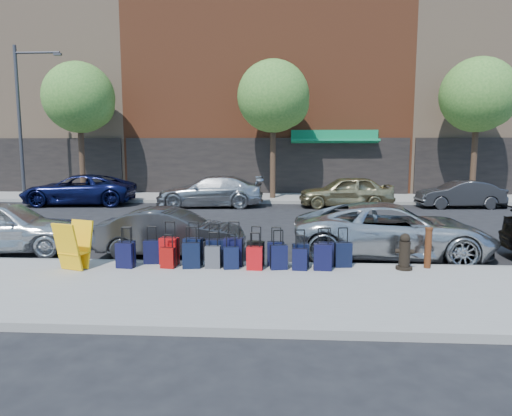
# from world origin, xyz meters

# --- Properties ---
(ground) EXTENTS (120.00, 120.00, 0.00)m
(ground) POSITION_xyz_m (0.00, 0.00, 0.00)
(ground) COLOR black
(ground) RESTS_ON ground
(sidewalk_near) EXTENTS (60.00, 4.00, 0.15)m
(sidewalk_near) POSITION_xyz_m (0.00, -6.50, 0.07)
(sidewalk_near) COLOR gray
(sidewalk_near) RESTS_ON ground
(sidewalk_far) EXTENTS (60.00, 4.00, 0.15)m
(sidewalk_far) POSITION_xyz_m (0.00, 10.00, 0.07)
(sidewalk_far) COLOR gray
(sidewalk_far) RESTS_ON ground
(curb_near) EXTENTS (60.00, 0.08, 0.15)m
(curb_near) POSITION_xyz_m (0.00, -4.48, 0.07)
(curb_near) COLOR gray
(curb_near) RESTS_ON ground
(curb_far) EXTENTS (60.00, 0.08, 0.15)m
(curb_far) POSITION_xyz_m (0.00, 7.98, 0.07)
(curb_far) COLOR gray
(curb_far) RESTS_ON ground
(building_left) EXTENTS (15.00, 12.12, 16.00)m
(building_left) POSITION_xyz_m (-16.00, 17.98, 7.98)
(building_left) COLOR #96775B
(building_left) RESTS_ON ground
(building_center) EXTENTS (17.00, 12.85, 20.00)m
(building_center) POSITION_xyz_m (0.00, 17.99, 9.98)
(building_center) COLOR brown
(building_center) RESTS_ON ground
(building_right) EXTENTS (15.00, 12.12, 18.00)m
(building_right) POSITION_xyz_m (16.00, 17.99, 8.98)
(building_right) COLOR #96775B
(building_right) RESTS_ON ground
(tree_left) EXTENTS (3.80, 3.80, 7.27)m
(tree_left) POSITION_xyz_m (-9.86, 9.50, 5.41)
(tree_left) COLOR black
(tree_left) RESTS_ON sidewalk_far
(tree_center) EXTENTS (3.80, 3.80, 7.27)m
(tree_center) POSITION_xyz_m (0.64, 9.50, 5.41)
(tree_center) COLOR black
(tree_center) RESTS_ON sidewalk_far
(tree_right) EXTENTS (3.80, 3.80, 7.27)m
(tree_right) POSITION_xyz_m (11.14, 9.50, 5.41)
(tree_right) COLOR black
(tree_right) RESTS_ON sidewalk_far
(streetlight) EXTENTS (2.59, 0.18, 8.00)m
(streetlight) POSITION_xyz_m (-12.80, 8.80, 4.66)
(streetlight) COLOR #333338
(streetlight) RESTS_ON sidewalk_far
(suitcase_front_0) EXTENTS (0.38, 0.22, 0.88)m
(suitcase_front_0) POSITION_xyz_m (-2.55, -4.85, 0.43)
(suitcase_front_0) COLOR black
(suitcase_front_0) RESTS_ON sidewalk_near
(suitcase_front_1) EXTENTS (0.39, 0.25, 0.88)m
(suitcase_front_1) POSITION_xyz_m (-1.99, -4.76, 0.43)
(suitcase_front_1) COLOR black
(suitcase_front_1) RESTS_ON sidewalk_near
(suitcase_front_2) EXTENTS (0.45, 0.30, 1.01)m
(suitcase_front_2) POSITION_xyz_m (-1.56, -4.81, 0.47)
(suitcase_front_2) COLOR #A40A0B
(suitcase_front_2) RESTS_ON sidewalk_near
(suitcase_front_3) EXTENTS (0.45, 0.30, 1.01)m
(suitcase_front_3) POSITION_xyz_m (-1.00, -4.83, 0.47)
(suitcase_front_3) COLOR black
(suitcase_front_3) RESTS_ON sidewalk_near
(suitcase_front_4) EXTENTS (0.44, 0.29, 0.97)m
(suitcase_front_4) POSITION_xyz_m (-0.50, -4.82, 0.45)
(suitcase_front_4) COLOR black
(suitcase_front_4) RESTS_ON sidewalk_near
(suitcase_front_5) EXTENTS (0.45, 0.27, 1.03)m
(suitcase_front_5) POSITION_xyz_m (-0.05, -4.83, 0.47)
(suitcase_front_5) COLOR black
(suitcase_front_5) RESTS_ON sidewalk_near
(suitcase_front_6) EXTENTS (0.41, 0.27, 0.92)m
(suitcase_front_6) POSITION_xyz_m (0.46, -4.80, 0.44)
(suitcase_front_6) COLOR black
(suitcase_front_6) RESTS_ON sidewalk_near
(suitcase_front_7) EXTENTS (0.39, 0.24, 0.90)m
(suitcase_front_7) POSITION_xyz_m (0.92, -4.77, 0.43)
(suitcase_front_7) COLOR black
(suitcase_front_7) RESTS_ON sidewalk_near
(suitcase_front_8) EXTENTS (0.38, 0.25, 0.86)m
(suitcase_front_8) POSITION_xyz_m (1.49, -4.85, 0.42)
(suitcase_front_8) COLOR black
(suitcase_front_8) RESTS_ON sidewalk_near
(suitcase_front_9) EXTENTS (0.37, 0.21, 0.90)m
(suitcase_front_9) POSITION_xyz_m (2.06, -4.76, 0.43)
(suitcase_front_9) COLOR black
(suitcase_front_9) RESTS_ON sidewalk_near
(suitcase_front_10) EXTENTS (0.40, 0.25, 0.91)m
(suitcase_front_10) POSITION_xyz_m (2.46, -4.79, 0.44)
(suitcase_front_10) COLOR black
(suitcase_front_10) RESTS_ON sidewalk_near
(suitcase_back_0) EXTENTS (0.41, 0.26, 0.92)m
(suitcase_back_0) POSITION_xyz_m (-2.48, -5.16, 0.44)
(suitcase_back_0) COLOR black
(suitcase_back_0) RESTS_ON sidewalk_near
(suitcase_back_2) EXTENTS (0.34, 0.23, 0.76)m
(suitcase_back_2) POSITION_xyz_m (-1.51, -5.13, 0.39)
(suitcase_back_2) COLOR maroon
(suitcase_back_2) RESTS_ON sidewalk_near
(suitcase_back_3) EXTENTS (0.42, 0.28, 0.94)m
(suitcase_back_3) POSITION_xyz_m (-0.98, -5.10, 0.44)
(suitcase_back_3) COLOR black
(suitcase_back_3) RESTS_ON sidewalk_near
(suitcase_back_4) EXTENTS (0.35, 0.21, 0.82)m
(suitcase_back_4) POSITION_xyz_m (-0.49, -5.07, 0.41)
(suitcase_back_4) COLOR #404146
(suitcase_back_4) RESTS_ON sidewalk_near
(suitcase_back_5) EXTENTS (0.37, 0.25, 0.81)m
(suitcase_back_5) POSITION_xyz_m (-0.08, -5.11, 0.40)
(suitcase_back_5) COLOR black
(suitcase_back_5) RESTS_ON sidewalk_near
(suitcase_back_6) EXTENTS (0.36, 0.23, 0.84)m
(suitcase_back_6) POSITION_xyz_m (0.46, -5.16, 0.41)
(suitcase_back_6) COLOR #B30B0F
(suitcase_back_6) RESTS_ON sidewalk_near
(suitcase_back_7) EXTENTS (0.41, 0.29, 0.89)m
(suitcase_back_7) POSITION_xyz_m (0.99, -5.08, 0.43)
(suitcase_back_7) COLOR black
(suitcase_back_7) RESTS_ON sidewalk_near
(suitcase_back_8) EXTENTS (0.34, 0.22, 0.79)m
(suitcase_back_8) POSITION_xyz_m (1.46, -5.13, 0.40)
(suitcase_back_8) COLOR black
(suitcase_back_8) RESTS_ON sidewalk_near
(suitcase_back_9) EXTENTS (0.41, 0.26, 0.95)m
(suitcase_back_9) POSITION_xyz_m (1.97, -5.09, 0.45)
(suitcase_back_9) COLOR black
(suitcase_back_9) RESTS_ON sidewalk_near
(fire_hydrant) EXTENTS (0.42, 0.37, 0.82)m
(fire_hydrant) POSITION_xyz_m (3.80, -4.92, 0.53)
(fire_hydrant) COLOR black
(fire_hydrant) RESTS_ON sidewalk_near
(bollard) EXTENTS (0.17, 0.17, 0.92)m
(bollard) POSITION_xyz_m (4.36, -4.76, 0.63)
(bollard) COLOR #38190C
(bollard) RESTS_ON sidewalk_near
(display_rack) EXTENTS (0.78, 0.82, 1.07)m
(display_rack) POSITION_xyz_m (-3.58, -5.36, 0.68)
(display_rack) COLOR #FFB80E
(display_rack) RESTS_ON sidewalk_near
(car_near_0) EXTENTS (4.49, 2.30, 1.46)m
(car_near_0) POSITION_xyz_m (-6.53, -3.29, 0.73)
(car_near_0) COLOR #B8BBBF
(car_near_0) RESTS_ON ground
(car_near_1) EXTENTS (3.85, 1.40, 1.26)m
(car_near_1) POSITION_xyz_m (-1.86, -3.39, 0.63)
(car_near_1) COLOR #313134
(car_near_1) RESTS_ON ground
(car_near_2) EXTENTS (5.26, 2.72, 1.42)m
(car_near_2) POSITION_xyz_m (3.94, -3.13, 0.71)
(car_near_2) COLOR #AFB2B6
(car_near_2) RESTS_ON ground
(car_far_0) EXTENTS (5.65, 2.98, 1.51)m
(car_far_0) POSITION_xyz_m (-9.10, 6.95, 0.76)
(car_far_0) COLOR #0D113B
(car_far_0) RESTS_ON ground
(car_far_1) EXTENTS (5.27, 2.45, 1.49)m
(car_far_1) POSITION_xyz_m (-2.45, 6.62, 0.74)
(car_far_1) COLOR #ADB0B4
(car_far_1) RESTS_ON ground
(car_far_2) EXTENTS (4.53, 2.01, 1.52)m
(car_far_2) POSITION_xyz_m (4.06, 6.88, 0.76)
(car_far_2) COLOR #918559
(car_far_2) RESTS_ON ground
(car_far_3) EXTENTS (4.00, 1.61, 1.29)m
(car_far_3) POSITION_xyz_m (9.44, 6.98, 0.65)
(car_far_3) COLOR #303032
(car_far_3) RESTS_ON ground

